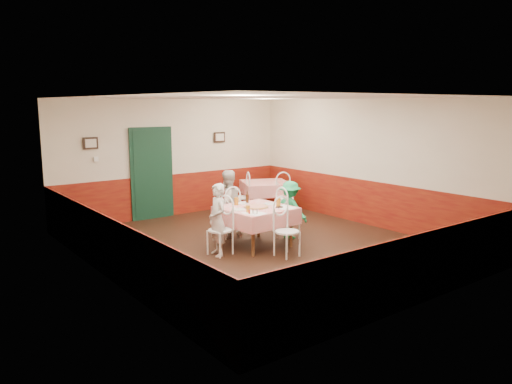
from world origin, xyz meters
TOP-DOWN VIEW (x-y plane):
  - floor at (0.00, 0.00)m, footprint 7.00×7.00m
  - ceiling at (0.00, 0.00)m, footprint 7.00×7.00m
  - back_wall at (0.00, 3.50)m, footprint 6.00×0.10m
  - front_wall at (0.00, -3.50)m, footprint 6.00×0.10m
  - left_wall at (-3.00, 0.00)m, footprint 0.10×7.00m
  - right_wall at (3.00, 0.00)m, footprint 0.10×7.00m
  - wainscot_back at (0.00, 3.48)m, footprint 6.00×0.03m
  - wainscot_front at (0.00, -3.48)m, footprint 6.00×0.03m
  - wainscot_left at (-2.98, 0.00)m, footprint 0.03×7.00m
  - wainscot_right at (2.98, 0.00)m, footprint 0.03×7.00m
  - door at (-0.60, 3.45)m, footprint 0.96×0.06m
  - picture_left at (-2.00, 3.45)m, footprint 0.32×0.03m
  - picture_right at (1.30, 3.45)m, footprint 0.32×0.03m
  - thermostat at (-1.90, 3.45)m, footprint 0.10×0.03m
  - main_table at (-0.07, 0.09)m, footprint 1.29×1.29m
  - second_table at (1.99, 2.41)m, footprint 1.48×1.48m
  - chair_left at (-0.92, 0.04)m, footprint 0.49×0.49m
  - chair_right at (0.78, 0.14)m, footprint 0.42×0.42m
  - chair_far at (-0.12, 0.94)m, footprint 0.46×0.46m
  - chair_near at (-0.02, -0.76)m, footprint 0.44×0.44m
  - chair_second_a at (1.24, 2.41)m, footprint 0.55×0.55m
  - chair_second_b at (1.99, 1.66)m, footprint 0.55×0.55m
  - pizza at (-0.09, 0.06)m, footprint 0.47×0.47m
  - plate_left at (-0.48, 0.07)m, footprint 0.26×0.26m
  - plate_right at (0.32, 0.14)m, footprint 0.26×0.26m
  - plate_far at (-0.09, 0.54)m, footprint 0.26×0.26m
  - glass_a at (-0.47, -0.20)m, footprint 0.07×0.07m
  - glass_b at (0.31, -0.12)m, footprint 0.09×0.09m
  - glass_c at (-0.25, 0.47)m, footprint 0.09×0.09m
  - beer_bottle at (0.02, 0.50)m, footprint 0.06×0.06m
  - shaker_a at (-0.48, -0.37)m, footprint 0.04×0.04m
  - shaker_b at (-0.42, -0.39)m, footprint 0.04×0.04m
  - shaker_c at (-0.53, -0.32)m, footprint 0.04×0.04m
  - menu_left at (-0.43, -0.32)m, footprint 0.37×0.45m
  - menu_right at (0.33, -0.25)m, footprint 0.36×0.44m
  - wallet at (0.25, -0.22)m, footprint 0.12×0.10m
  - diner_left at (-0.97, 0.04)m, footprint 0.38×0.52m
  - diner_far at (-0.12, 0.99)m, footprint 0.70×0.57m
  - diner_right at (0.83, 0.14)m, footprint 0.61×0.84m

SIDE VIEW (x-z plane):
  - floor at x=0.00m, z-range 0.00..0.00m
  - main_table at x=-0.07m, z-range -0.01..0.76m
  - second_table at x=1.99m, z-range -0.01..0.76m
  - chair_left at x=-0.92m, z-range 0.00..0.90m
  - chair_right at x=0.78m, z-range 0.00..0.90m
  - chair_far at x=-0.12m, z-range 0.00..0.90m
  - chair_near at x=-0.02m, z-range 0.00..0.90m
  - chair_second_a at x=1.24m, z-range 0.00..0.90m
  - chair_second_b at x=1.99m, z-range 0.00..0.90m
  - wainscot_back at x=0.00m, z-range 0.00..1.00m
  - wainscot_front at x=0.00m, z-range 0.00..1.00m
  - wainscot_left at x=-2.98m, z-range 0.00..1.00m
  - wainscot_right at x=2.98m, z-range 0.00..1.00m
  - diner_right at x=0.83m, z-range 0.00..1.17m
  - diner_left at x=-0.97m, z-range 0.00..1.30m
  - diner_far at x=-0.12m, z-range 0.00..1.37m
  - menu_left at x=-0.43m, z-range 0.76..0.76m
  - menu_right at x=0.33m, z-range 0.76..0.76m
  - plate_left at x=-0.48m, z-range 0.76..0.77m
  - plate_right at x=0.32m, z-range 0.76..0.77m
  - plate_far at x=-0.09m, z-range 0.76..0.77m
  - wallet at x=0.25m, z-range 0.76..0.78m
  - pizza at x=-0.09m, z-range 0.76..0.79m
  - shaker_a at x=-0.48m, z-range 0.76..0.85m
  - shaker_b at x=-0.42m, z-range 0.76..0.85m
  - shaker_c at x=-0.53m, z-range 0.76..0.85m
  - glass_a at x=-0.47m, z-range 0.76..0.89m
  - glass_c at x=-0.25m, z-range 0.76..0.91m
  - glass_b at x=0.31m, z-range 0.76..0.91m
  - beer_bottle at x=0.02m, z-range 0.76..0.97m
  - door at x=-0.60m, z-range 0.00..2.10m
  - back_wall at x=0.00m, z-range 0.00..2.80m
  - front_wall at x=0.00m, z-range 0.00..2.80m
  - left_wall at x=-3.00m, z-range 0.00..2.80m
  - right_wall at x=3.00m, z-range 0.00..2.80m
  - thermostat at x=-1.90m, z-range 1.45..1.55m
  - picture_left at x=-2.00m, z-range 1.72..1.98m
  - picture_right at x=1.30m, z-range 1.72..1.98m
  - ceiling at x=0.00m, z-range 2.80..2.80m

